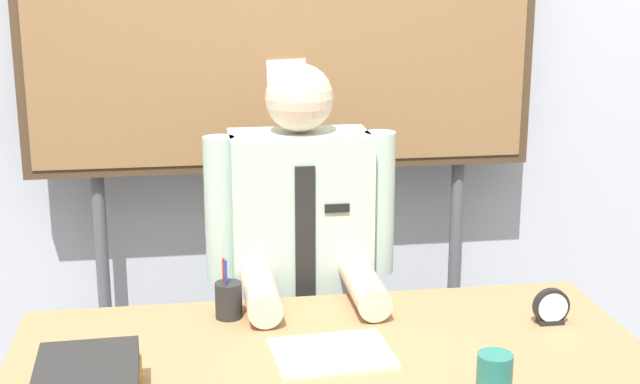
{
  "coord_description": "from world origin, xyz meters",
  "views": [
    {
      "loc": [
        -0.33,
        -1.97,
        1.65
      ],
      "look_at": [
        0.0,
        0.17,
        1.07
      ],
      "focal_mm": 51.21,
      "sensor_mm": 36.0,
      "label": 1
    }
  ],
  "objects_px": {
    "person": "(301,307)",
    "bulletin_board": "(282,26)",
    "coffee_mug": "(494,374)",
    "open_notebook": "(330,353)",
    "desk_clock": "(551,308)",
    "pen_holder": "(229,300)"
  },
  "relations": [
    {
      "from": "coffee_mug",
      "to": "pen_holder",
      "type": "relative_size",
      "value": 0.58
    },
    {
      "from": "open_notebook",
      "to": "pen_holder",
      "type": "bearing_deg",
      "value": 129.55
    },
    {
      "from": "person",
      "to": "bulletin_board",
      "type": "xyz_separation_m",
      "value": [
        0.0,
        0.42,
        0.79
      ]
    },
    {
      "from": "bulletin_board",
      "to": "pen_holder",
      "type": "distance_m",
      "value": 0.99
    },
    {
      "from": "bulletin_board",
      "to": "desk_clock",
      "type": "relative_size",
      "value": 20.65
    },
    {
      "from": "bulletin_board",
      "to": "pen_holder",
      "type": "bearing_deg",
      "value": -107.68
    },
    {
      "from": "person",
      "to": "pen_holder",
      "type": "height_order",
      "value": "person"
    },
    {
      "from": "bulletin_board",
      "to": "desk_clock",
      "type": "bearing_deg",
      "value": -56.36
    },
    {
      "from": "desk_clock",
      "to": "pen_holder",
      "type": "distance_m",
      "value": 0.83
    },
    {
      "from": "person",
      "to": "coffee_mug",
      "type": "xyz_separation_m",
      "value": [
        0.31,
        -0.8,
        0.15
      ]
    },
    {
      "from": "desk_clock",
      "to": "pen_holder",
      "type": "relative_size",
      "value": 0.58
    },
    {
      "from": "coffee_mug",
      "to": "pen_holder",
      "type": "xyz_separation_m",
      "value": [
        -0.54,
        0.51,
        0.0
      ]
    },
    {
      "from": "desk_clock",
      "to": "coffee_mug",
      "type": "relative_size",
      "value": 1.01
    },
    {
      "from": "bulletin_board",
      "to": "open_notebook",
      "type": "distance_m",
      "value": 1.2
    },
    {
      "from": "open_notebook",
      "to": "coffee_mug",
      "type": "height_order",
      "value": "coffee_mug"
    },
    {
      "from": "desk_clock",
      "to": "coffee_mug",
      "type": "xyz_separation_m",
      "value": [
        -0.27,
        -0.35,
        0.0
      ]
    },
    {
      "from": "person",
      "to": "open_notebook",
      "type": "xyz_separation_m",
      "value": [
        -0.0,
        -0.56,
        0.11
      ]
    },
    {
      "from": "person",
      "to": "coffee_mug",
      "type": "height_order",
      "value": "person"
    },
    {
      "from": "desk_clock",
      "to": "coffee_mug",
      "type": "bearing_deg",
      "value": -128.04
    },
    {
      "from": "bulletin_board",
      "to": "open_notebook",
      "type": "height_order",
      "value": "bulletin_board"
    },
    {
      "from": "open_notebook",
      "to": "pen_holder",
      "type": "height_order",
      "value": "pen_holder"
    },
    {
      "from": "person",
      "to": "bulletin_board",
      "type": "bearing_deg",
      "value": 90.0
    }
  ]
}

